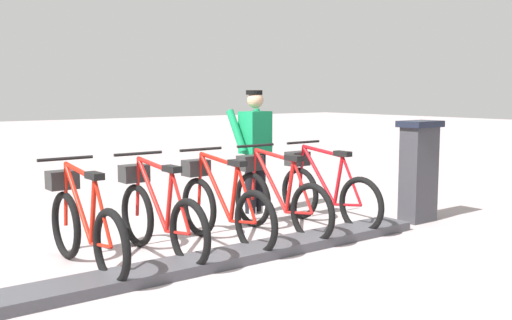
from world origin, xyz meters
TOP-DOWN VIEW (x-y plane):
  - ground_plane at (0.00, 0.00)m, footprint 60.00×60.00m
  - dock_rail_base at (0.00, 0.00)m, footprint 0.44×4.62m
  - payment_kiosk at (0.05, -2.79)m, footprint 0.36×0.52m
  - bike_docked_0 at (0.62, -1.71)m, footprint 1.72×0.54m
  - bike_docked_1 at (0.62, -0.95)m, footprint 1.72×0.54m
  - bike_docked_2 at (0.62, -0.18)m, footprint 1.72×0.54m
  - bike_docked_3 at (0.62, 0.58)m, footprint 1.72×0.54m
  - bike_docked_4 at (0.62, 1.35)m, footprint 1.72×0.54m
  - worker_near_rack at (1.70, -1.45)m, footprint 0.50×0.67m

SIDE VIEW (x-z plane):
  - ground_plane at x=0.00m, z-range 0.00..0.00m
  - dock_rail_base at x=0.00m, z-range 0.00..0.10m
  - bike_docked_0 at x=0.62m, z-range -0.08..0.94m
  - bike_docked_1 at x=0.62m, z-range -0.08..0.94m
  - bike_docked_2 at x=0.62m, z-range -0.08..0.94m
  - bike_docked_3 at x=0.62m, z-range -0.08..0.94m
  - bike_docked_4 at x=0.62m, z-range -0.08..0.94m
  - payment_kiosk at x=0.05m, z-range 0.03..1.31m
  - worker_near_rack at x=1.70m, z-range 0.08..1.74m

